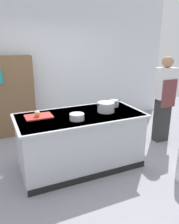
# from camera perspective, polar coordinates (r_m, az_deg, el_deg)

# --- Properties ---
(ground_plane) EXTENTS (10.00, 10.00, 0.00)m
(ground_plane) POSITION_cam_1_polar(r_m,az_deg,el_deg) (3.87, -2.22, -13.38)
(ground_plane) COLOR gray
(back_wall) EXTENTS (6.40, 0.12, 3.00)m
(back_wall) POSITION_cam_1_polar(r_m,az_deg,el_deg) (5.34, -11.12, 12.16)
(back_wall) COLOR silver
(back_wall) RESTS_ON ground_plane
(counter_island) EXTENTS (1.98, 0.98, 0.90)m
(counter_island) POSITION_cam_1_polar(r_m,az_deg,el_deg) (3.65, -2.31, -7.15)
(counter_island) COLOR #B7BABF
(counter_island) RESTS_ON ground_plane
(cutting_board) EXTENTS (0.40, 0.28, 0.02)m
(cutting_board) POSITION_cam_1_polar(r_m,az_deg,el_deg) (3.46, -12.78, -1.11)
(cutting_board) COLOR red
(cutting_board) RESTS_ON counter_island
(onion) EXTENTS (0.09, 0.09, 0.09)m
(onion) POSITION_cam_1_polar(r_m,az_deg,el_deg) (3.41, -13.14, -0.42)
(onion) COLOR tan
(onion) RESTS_ON cutting_board
(stock_pot) EXTENTS (0.34, 0.27, 0.16)m
(stock_pot) POSITION_cam_1_polar(r_m,az_deg,el_deg) (3.62, 4.19, 1.27)
(stock_pot) COLOR #B7BABF
(stock_pot) RESTS_ON counter_island
(sauce_pan) EXTENTS (0.23, 0.17, 0.11)m
(sauce_pan) POSITION_cam_1_polar(r_m,az_deg,el_deg) (3.92, 6.21, 2.22)
(sauce_pan) COLOR #99999E
(sauce_pan) RESTS_ON counter_island
(mixing_bowl) EXTENTS (0.22, 0.22, 0.09)m
(mixing_bowl) POSITION_cam_1_polar(r_m,az_deg,el_deg) (3.26, -3.22, -1.21)
(mixing_bowl) COLOR #B7BABF
(mixing_bowl) RESTS_ON counter_island
(person_chef) EXTENTS (0.38, 0.25, 1.72)m
(person_chef) POSITION_cam_1_polar(r_m,az_deg,el_deg) (4.68, 18.41, 3.47)
(person_chef) COLOR #2A2A2A
(person_chef) RESTS_ON ground_plane
(bookshelf) EXTENTS (1.10, 0.31, 1.70)m
(bookshelf) POSITION_cam_1_polar(r_m,az_deg,el_deg) (5.02, -20.18, 3.50)
(bookshelf) COLOR brown
(bookshelf) RESTS_ON ground_plane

